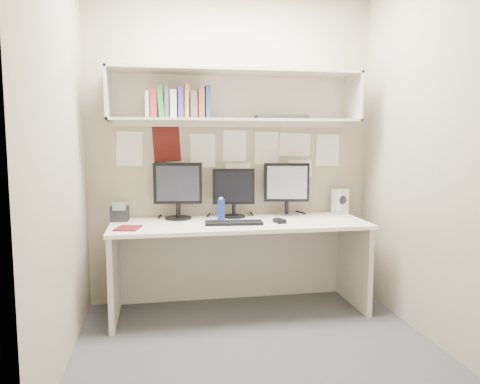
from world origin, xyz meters
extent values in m
cube|color=#414145|center=(0.00, 0.00, 0.00)|extent=(2.40, 2.00, 0.01)
cube|color=tan|center=(0.00, 1.00, 1.30)|extent=(2.40, 0.02, 2.60)
cube|color=tan|center=(0.00, -1.00, 1.30)|extent=(2.40, 0.02, 2.60)
cube|color=tan|center=(-1.20, 0.00, 1.30)|extent=(0.02, 2.00, 2.60)
cube|color=tan|center=(1.20, 0.00, 1.30)|extent=(0.02, 2.00, 2.60)
cube|color=white|center=(0.00, 0.64, 0.71)|extent=(2.00, 0.70, 0.03)
cube|color=beige|center=(0.00, 0.97, 0.35)|extent=(1.96, 0.02, 0.70)
cube|color=beige|center=(0.00, 0.81, 1.53)|extent=(2.00, 0.38, 0.02)
cube|color=beige|center=(0.00, 0.81, 1.91)|extent=(2.00, 0.38, 0.02)
cube|color=beige|center=(0.00, 0.99, 1.72)|extent=(2.00, 0.02, 0.40)
cube|color=beige|center=(-0.99, 0.81, 1.72)|extent=(0.02, 0.38, 0.40)
cube|color=beige|center=(0.99, 0.81, 1.72)|extent=(0.02, 0.38, 0.40)
cylinder|color=black|center=(-0.47, 0.86, 0.74)|extent=(0.22, 0.22, 0.02)
cylinder|color=black|center=(-0.47, 0.86, 0.80)|extent=(0.04, 0.04, 0.11)
cube|color=black|center=(-0.47, 0.87, 1.02)|extent=(0.39, 0.09, 0.33)
cube|color=black|center=(-0.47, 0.85, 1.02)|extent=(0.34, 0.05, 0.29)
cylinder|color=black|center=(-0.01, 0.86, 0.74)|extent=(0.19, 0.19, 0.01)
cylinder|color=black|center=(-0.01, 0.86, 0.79)|extent=(0.03, 0.03, 0.10)
cube|color=black|center=(-0.01, 0.87, 0.99)|extent=(0.35, 0.08, 0.30)
cube|color=black|center=(-0.01, 0.85, 0.99)|extent=(0.30, 0.05, 0.25)
cylinder|color=#A5A5AA|center=(0.44, 0.86, 0.74)|extent=(0.21, 0.21, 0.02)
cylinder|color=black|center=(0.44, 0.86, 0.80)|extent=(0.03, 0.03, 0.11)
cube|color=black|center=(0.44, 0.87, 1.01)|extent=(0.38, 0.11, 0.33)
cube|color=#A6A6AA|center=(0.44, 0.85, 1.01)|extent=(0.33, 0.07, 0.28)
cube|color=black|center=(-0.06, 0.55, 0.74)|extent=(0.45, 0.19, 0.02)
cube|color=black|center=(0.30, 0.54, 0.75)|extent=(0.09, 0.12, 0.03)
cube|color=#BCBCB7|center=(0.93, 0.87, 0.84)|extent=(0.14, 0.14, 0.22)
cylinder|color=black|center=(0.93, 0.82, 0.86)|extent=(0.07, 0.03, 0.08)
cylinder|color=navy|center=(-0.13, 0.75, 0.81)|extent=(0.06, 0.06, 0.17)
cylinder|color=white|center=(-0.13, 0.75, 0.90)|extent=(0.03, 0.03, 0.02)
cube|color=#580F15|center=(-0.85, 0.50, 0.74)|extent=(0.21, 0.24, 0.01)
cube|color=black|center=(-0.93, 0.84, 0.79)|extent=(0.14, 0.12, 0.12)
cube|color=#4C6659|center=(-0.93, 0.78, 0.86)|extent=(0.10, 0.02, 0.07)
cube|color=silver|center=(-0.70, 0.79, 1.64)|extent=(0.03, 0.16, 0.20)
cube|color=#B22032|center=(-0.65, 0.79, 1.65)|extent=(0.05, 0.16, 0.22)
cube|color=#2A8045|center=(-0.60, 0.79, 1.66)|extent=(0.04, 0.16, 0.25)
cube|color=#504E54|center=(-0.55, 0.79, 1.67)|extent=(0.03, 0.16, 0.27)
cube|color=silver|center=(-0.50, 0.79, 1.65)|extent=(0.05, 0.16, 0.22)
cube|color=#3B327D|center=(-0.44, 0.79, 1.66)|extent=(0.04, 0.16, 0.24)
cube|color=#AA7338|center=(-0.40, 0.79, 1.67)|extent=(0.03, 0.16, 0.26)
cube|color=#47484A|center=(-0.34, 0.79, 1.64)|extent=(0.05, 0.16, 0.21)
cube|color=brown|center=(-0.28, 0.79, 1.66)|extent=(0.04, 0.16, 0.23)
cube|color=navy|center=(-0.23, 0.79, 1.67)|extent=(0.04, 0.16, 0.25)
cube|color=black|center=(0.37, 0.77, 1.55)|extent=(0.42, 0.17, 0.03)
camera|label=1|loc=(-0.63, -2.93, 1.39)|focal=35.00mm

